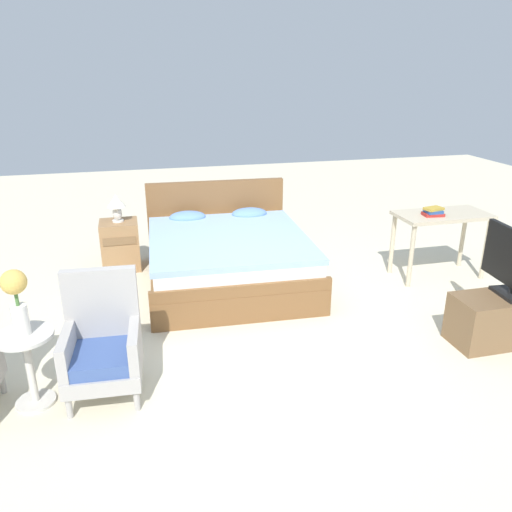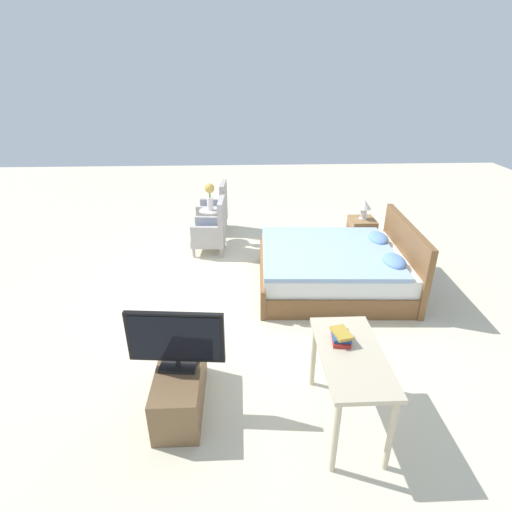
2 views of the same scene
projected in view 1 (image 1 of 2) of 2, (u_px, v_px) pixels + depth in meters
ground_plane at (266, 320)px, 4.83m from camera, size 16.00×16.00×0.00m
bed at (227, 256)px, 5.62m from camera, size 1.82×2.11×0.96m
armchair_by_window_right at (103, 346)px, 3.66m from camera, size 0.57×0.57×0.92m
side_table at (28, 361)px, 3.51m from camera, size 0.40×0.40×0.57m
flower_vase at (16, 296)px, 3.33m from camera, size 0.17×0.17×0.48m
nightstand at (121, 245)px, 5.98m from camera, size 0.44×0.41×0.59m
table_lamp at (116, 204)px, 5.80m from camera, size 0.22×0.22×0.33m
tv_stand at (505, 318)px, 4.40m from camera, size 0.96×0.40×0.44m
vanity_desk at (442, 223)px, 5.64m from camera, size 1.04×0.52×0.76m
book_stack at (433, 212)px, 5.49m from camera, size 0.23×0.17×0.09m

